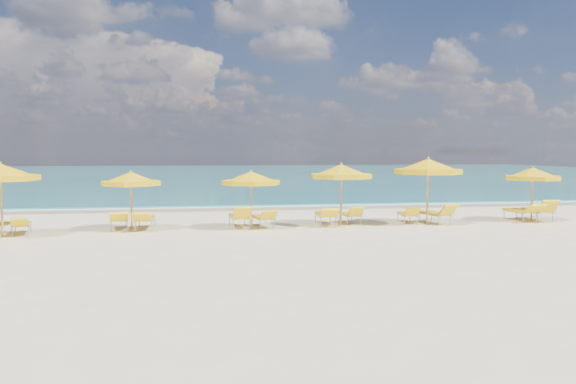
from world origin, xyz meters
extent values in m
plane|color=beige|center=(0.00, 0.00, 0.00)|extent=(120.00, 120.00, 0.00)
cube|color=#15797B|center=(0.00, 48.00, 0.00)|extent=(120.00, 80.00, 0.30)
cube|color=tan|center=(0.00, 7.40, 0.00)|extent=(120.00, 2.60, 0.01)
cube|color=white|center=(0.00, 8.20, 0.00)|extent=(120.00, 1.20, 0.03)
cube|color=white|center=(-6.00, 17.00, 0.00)|extent=(14.00, 0.36, 0.05)
cube|color=white|center=(8.00, 24.00, 0.00)|extent=(18.00, 0.30, 0.05)
cylinder|color=tan|center=(-9.72, -0.57, 1.17)|extent=(0.07, 0.07, 2.33)
cone|color=yellow|center=(-9.72, -0.57, 2.15)|extent=(2.79, 2.79, 0.47)
cylinder|color=yellow|center=(-9.72, -0.57, 1.92)|extent=(2.81, 2.81, 0.19)
sphere|color=tan|center=(-9.72, -0.57, 2.38)|extent=(0.10, 0.10, 0.10)
cylinder|color=tan|center=(-5.75, 0.34, 1.01)|extent=(0.06, 0.06, 2.02)
cone|color=yellow|center=(-5.75, 0.34, 1.86)|extent=(2.25, 2.25, 0.40)
cylinder|color=yellow|center=(-5.75, 0.34, 1.66)|extent=(2.27, 2.27, 0.16)
sphere|color=tan|center=(-5.75, 0.34, 2.06)|extent=(0.09, 0.09, 0.09)
cylinder|color=tan|center=(-1.57, 0.01, 1.01)|extent=(0.06, 0.06, 2.02)
cone|color=yellow|center=(-1.57, 0.01, 1.86)|extent=(2.14, 2.14, 0.40)
cylinder|color=yellow|center=(-1.57, 0.01, 1.66)|extent=(2.16, 2.16, 0.16)
sphere|color=tan|center=(-1.57, 0.01, 2.07)|extent=(0.09, 0.09, 0.09)
cylinder|color=tan|center=(1.84, 0.45, 1.12)|extent=(0.07, 0.07, 2.25)
cone|color=yellow|center=(1.84, 0.45, 2.07)|extent=(2.90, 2.90, 0.45)
cylinder|color=yellow|center=(1.84, 0.45, 1.85)|extent=(2.92, 2.92, 0.18)
sphere|color=tan|center=(1.84, 0.45, 2.29)|extent=(0.10, 0.10, 0.10)
cylinder|color=tan|center=(5.13, 0.16, 1.22)|extent=(0.08, 0.08, 2.45)
cone|color=yellow|center=(5.13, 0.16, 2.25)|extent=(3.22, 3.22, 0.49)
cylinder|color=yellow|center=(5.13, 0.16, 2.01)|extent=(3.25, 3.25, 0.20)
sphere|color=tan|center=(5.13, 0.16, 2.50)|extent=(0.11, 0.11, 0.11)
cylinder|color=tan|center=(9.65, 0.49, 1.05)|extent=(0.07, 0.07, 2.09)
cone|color=yellow|center=(9.65, 0.49, 1.93)|extent=(2.46, 2.46, 0.42)
cylinder|color=yellow|center=(9.65, 0.49, 1.72)|extent=(2.48, 2.48, 0.17)
sphere|color=tan|center=(9.65, 0.49, 2.14)|extent=(0.09, 0.09, 0.09)
cube|color=yellow|center=(-9.30, 0.03, 0.33)|extent=(0.75, 1.24, 0.07)
cube|color=yellow|center=(-9.14, -0.76, 0.48)|extent=(0.61, 0.60, 0.35)
cube|color=yellow|center=(-6.25, 0.77, 0.38)|extent=(0.80, 1.41, 0.08)
cube|color=yellow|center=(-6.10, -0.16, 0.54)|extent=(0.68, 0.68, 0.38)
cube|color=yellow|center=(-5.31, 0.66, 0.39)|extent=(0.63, 1.37, 0.08)
cube|color=yellow|center=(-5.33, -0.30, 0.54)|extent=(0.62, 0.62, 0.37)
cube|color=yellow|center=(-1.97, 0.54, 0.40)|extent=(0.69, 1.42, 0.09)
cube|color=yellow|center=(-1.92, -0.39, 0.62)|extent=(0.65, 0.57, 0.50)
cube|color=yellow|center=(-1.10, 0.53, 0.36)|extent=(0.73, 1.31, 0.08)
cube|color=yellow|center=(-0.98, -0.32, 0.53)|extent=(0.63, 0.60, 0.40)
cube|color=yellow|center=(1.31, 0.76, 0.40)|extent=(0.71, 1.43, 0.09)
cube|color=yellow|center=(1.25, -0.22, 0.56)|extent=(0.66, 0.66, 0.38)
cube|color=yellow|center=(2.35, 1.11, 0.34)|extent=(0.56, 1.20, 0.07)
cube|color=yellow|center=(2.37, 0.30, 0.52)|extent=(0.54, 0.50, 0.40)
cube|color=yellow|center=(4.59, 0.85, 0.34)|extent=(0.67, 1.23, 0.07)
cube|color=yellow|center=(4.49, 0.04, 0.51)|extent=(0.58, 0.55, 0.38)
cube|color=yellow|center=(5.59, 0.57, 0.38)|extent=(0.84, 1.42, 0.08)
cube|color=yellow|center=(5.76, -0.31, 0.59)|extent=(0.68, 0.63, 0.47)
cube|color=yellow|center=(9.29, 0.78, 0.40)|extent=(0.69, 1.42, 0.09)
cube|color=yellow|center=(9.34, -0.20, 0.57)|extent=(0.65, 0.64, 0.40)
cube|color=yellow|center=(10.05, 0.77, 0.41)|extent=(0.83, 1.51, 0.09)
cube|color=yellow|center=(9.93, -0.18, 0.65)|extent=(0.71, 0.62, 0.54)
camera|label=1|loc=(-3.43, -19.86, 2.77)|focal=35.00mm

